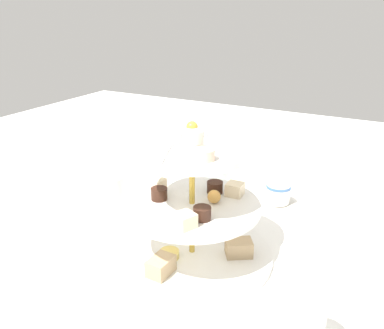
{
  "coord_description": "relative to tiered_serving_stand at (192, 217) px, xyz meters",
  "views": [
    {
      "loc": [
        0.58,
        0.31,
        0.44
      ],
      "look_at": [
        0.0,
        0.0,
        0.18
      ],
      "focal_mm": 38.16,
      "sensor_mm": 36.0,
      "label": 1
    }
  ],
  "objects": [
    {
      "name": "tiered_serving_stand",
      "position": [
        0.0,
        0.0,
        0.0
      ],
      "size": [
        0.3,
        0.3,
        0.26
      ],
      "color": "white",
      "rests_on": "ground_plane"
    },
    {
      "name": "teacup_with_saucer",
      "position": [
        -0.29,
        0.08,
        -0.06
      ],
      "size": [
        0.09,
        0.09,
        0.05
      ],
      "color": "white",
      "rests_on": "ground_plane"
    },
    {
      "name": "water_glass_mid_back",
      "position": [
        -0.07,
        -0.24,
        -0.04
      ],
      "size": [
        0.06,
        0.06,
        0.09
      ],
      "primitive_type": "cylinder",
      "color": "silver",
      "rests_on": "ground_plane"
    },
    {
      "name": "butter_knife_right",
      "position": [
        -0.16,
        0.29,
        -0.08
      ],
      "size": [
        0.14,
        0.11,
        0.0
      ],
      "primitive_type": "cube",
      "rotation": [
        0.0,
        0.0,
        3.78
      ],
      "color": "silver",
      "rests_on": "ground_plane"
    },
    {
      "name": "ground_plane",
      "position": [
        -0.0,
        -0.0,
        -0.08
      ],
      "size": [
        2.4,
        2.4,
        0.0
      ],
      "primitive_type": "plane",
      "color": "white"
    },
    {
      "name": "water_glass_short_left",
      "position": [
        -0.27,
        -0.08,
        -0.05
      ],
      "size": [
        0.06,
        0.06,
        0.07
      ],
      "primitive_type": "cylinder",
      "color": "silver",
      "rests_on": "ground_plane"
    },
    {
      "name": "water_glass_tall_right",
      "position": [
        0.16,
        0.23,
        -0.02
      ],
      "size": [
        0.07,
        0.07,
        0.13
      ],
      "primitive_type": "cylinder",
      "color": "silver",
      "rests_on": "ground_plane"
    }
  ]
}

